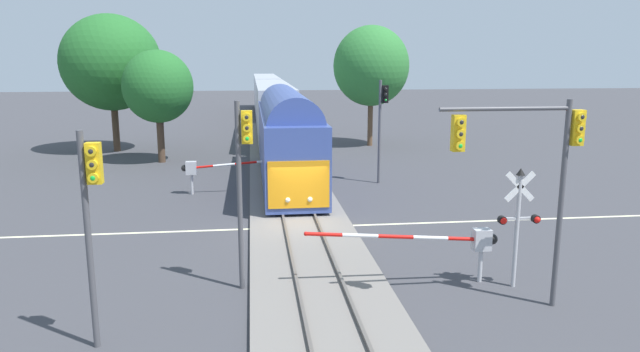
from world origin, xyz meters
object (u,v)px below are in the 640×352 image
Objects in this scene: oak_behind_train at (158,87)px; traffic_signal_near_left at (91,205)px; crossing_signal_mast at (518,216)px; traffic_signal_near_right at (532,154)px; commuter_train at (272,106)px; crossing_gate_near at (459,240)px; pine_left_background at (111,63)px; traffic_signal_median at (243,166)px; traffic_signal_far_side at (382,115)px; crossing_gate_far at (206,168)px; elm_centre_background at (371,66)px.

traffic_signal_near_left is at bearing -84.81° from oak_behind_train.
crossing_signal_mast is 0.64× the size of traffic_signal_near_right.
commuter_train reaches higher than crossing_gate_near.
crossing_gate_near is 27.53m from oak_behind_train.
oak_behind_train is 0.74× the size of pine_left_background.
traffic_signal_median is at bearing 163.26° from traffic_signal_near_right.
crossing_signal_mast is at bearing -6.04° from traffic_signal_median.
pine_left_background reaches higher than crossing_gate_near.
traffic_signal_far_side is 0.57× the size of pine_left_background.
crossing_gate_far is at bearing 123.34° from crossing_gate_near.
crossing_signal_mast is (6.21, -38.94, -0.35)m from commuter_train.
traffic_signal_near_right is 17.43m from traffic_signal_far_side.
traffic_signal_near_left is 21.63m from traffic_signal_far_side.
traffic_signal_near_right is at bearing -16.74° from traffic_signal_median.
commuter_train is 10.10× the size of crossing_gate_far.
pine_left_background is at bearing 142.08° from traffic_signal_far_side.
oak_behind_train is at bearing 104.39° from traffic_signal_median.
crossing_gate_far is 1.05× the size of traffic_signal_near_right.
traffic_signal_near_right is 36.56m from pine_left_background.
traffic_signal_median is at bearing -117.42° from traffic_signal_far_side.
elm_centre_background reaches higher than traffic_signal_near_left.
crossing_gate_far is 1.07× the size of traffic_signal_far_side.
oak_behind_train is at bearing 120.74° from crossing_signal_mast.
pine_left_background is at bearing 122.14° from crossing_signal_mast.
elm_centre_background reaches higher than crossing_gate_near.
traffic_signal_far_side reaches higher than crossing_gate_far.
elm_centre_background is at bearing 83.71° from crossing_gate_near.
oak_behind_train reaches higher than traffic_signal_near_right.
pine_left_background reaches higher than oak_behind_train.
pine_left_background is at bearing -178.44° from elm_centre_background.
traffic_signal_far_side is (-0.26, 17.42, -0.58)m from traffic_signal_near_right.
elm_centre_background is at bearing 67.37° from traffic_signal_near_left.
pine_left_background is (-4.26, 5.46, 1.60)m from oak_behind_train.
crossing_gate_far is 1.16× the size of traffic_signal_near_left.
traffic_signal_near_right is at bearing -57.08° from crossing_gate_far.
crossing_gate_near is at bearing -56.66° from crossing_gate_far.
traffic_signal_near_left is at bearing -168.46° from crossing_signal_mast.
crossing_signal_mast is 0.70× the size of traffic_signal_near_left.
traffic_signal_far_side is at bearing 90.84° from traffic_signal_near_right.
traffic_signal_far_side is 23.13m from pine_left_background.
traffic_signal_far_side is at bearing 86.53° from crossing_gate_near.
traffic_signal_far_side is (0.93, 15.36, 2.56)m from crossing_gate_near.
traffic_signal_median is 24.45m from oak_behind_train.
crossing_gate_near is at bearing 119.97° from traffic_signal_near_right.
crossing_signal_mast is at bearing -57.86° from pine_left_background.
crossing_signal_mast is at bearing -53.12° from crossing_gate_far.
traffic_signal_median is (-8.04, 2.42, -0.60)m from traffic_signal_near_right.
crossing_gate_far is 18.51m from pine_left_background.
oak_behind_train reaches higher than crossing_gate_far.
crossing_signal_mast is 2.73m from traffic_signal_near_right.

